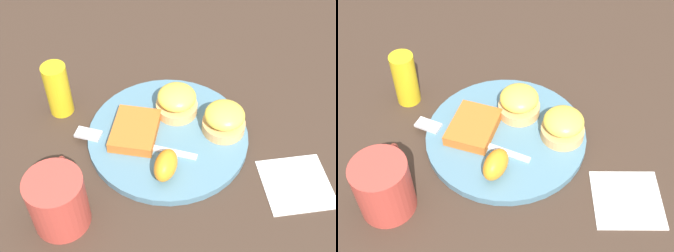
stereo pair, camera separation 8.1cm
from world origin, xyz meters
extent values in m
plane|color=#38281E|center=(0.00, 0.00, 0.00)|extent=(1.10, 1.10, 0.00)
cylinder|color=slate|center=(0.00, 0.00, 0.01)|extent=(0.28, 0.28, 0.01)
cylinder|color=tan|center=(0.01, -0.10, 0.02)|extent=(0.08, 0.08, 0.02)
ellipsoid|color=yellow|center=(0.01, -0.10, 0.05)|extent=(0.07, 0.07, 0.03)
cylinder|color=tan|center=(0.05, -0.02, 0.02)|extent=(0.08, 0.08, 0.02)
ellipsoid|color=yellow|center=(0.05, -0.02, 0.05)|extent=(0.07, 0.07, 0.03)
cube|color=#BB6022|center=(0.00, 0.06, 0.02)|extent=(0.11, 0.09, 0.02)
ellipsoid|color=orange|center=(-0.09, 0.01, 0.04)|extent=(0.07, 0.05, 0.04)
cube|color=silver|center=(-0.04, 0.01, 0.02)|extent=(0.04, 0.11, 0.00)
cube|color=silver|center=(0.00, 0.14, 0.02)|extent=(0.04, 0.05, 0.00)
cylinder|color=#B23D33|center=(-0.16, 0.17, 0.05)|extent=(0.09, 0.09, 0.10)
torus|color=#B23D33|center=(-0.11, 0.17, 0.05)|extent=(0.05, 0.01, 0.05)
cube|color=white|center=(-0.10, -0.21, 0.00)|extent=(0.12, 0.12, 0.00)
cylinder|color=gold|center=(0.08, 0.20, 0.05)|extent=(0.04, 0.04, 0.11)
camera|label=1|loc=(-0.55, 0.01, 0.64)|focal=50.00mm
camera|label=2|loc=(-0.54, -0.07, 0.64)|focal=50.00mm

